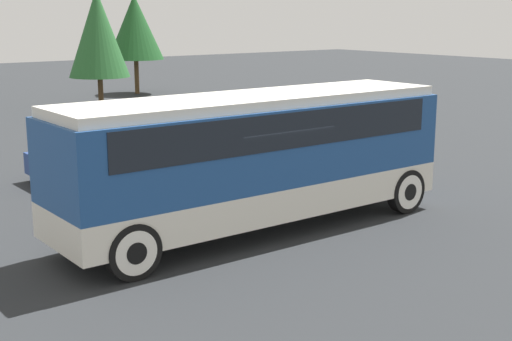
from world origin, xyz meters
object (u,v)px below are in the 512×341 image
at_px(parked_car_near, 246,139).
at_px(parked_car_mid, 106,155).
at_px(tour_bus, 259,149).
at_px(parked_car_far, 152,167).

height_order(parked_car_near, parked_car_mid, parked_car_mid).
height_order(tour_bus, parked_car_far, tour_bus).
bearing_deg(parked_car_mid, parked_car_far, -82.07).
bearing_deg(parked_car_far, parked_car_near, 22.08).
bearing_deg(parked_car_mid, parked_car_near, -3.81).
distance_m(tour_bus, parked_car_near, 8.46).
distance_m(parked_car_near, parked_car_far, 5.20).
relative_size(tour_bus, parked_car_mid, 2.11).
distance_m(tour_bus, parked_car_far, 5.10).
xyz_separation_m(parked_car_mid, parked_car_far, (0.32, -2.30, -0.03)).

